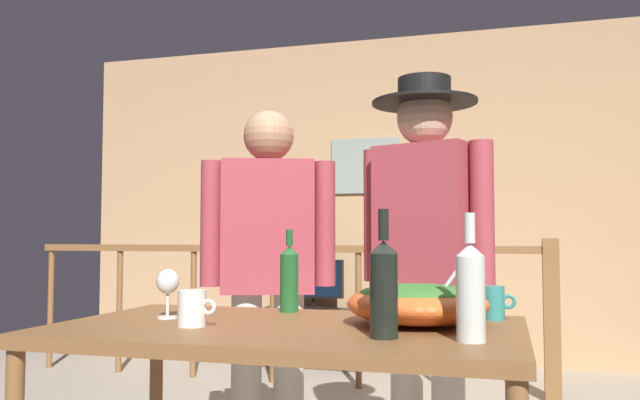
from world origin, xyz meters
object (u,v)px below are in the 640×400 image
Objects in this scene: salad_bowl at (417,302)px; person_standing_left at (268,261)px; framed_picture at (365,166)px; serving_table at (287,349)px; mug_white at (193,308)px; wine_bottle_clear at (470,290)px; wine_bottle_green at (289,277)px; flat_screen_tv at (312,280)px; wine_glass at (168,284)px; stair_railing at (345,291)px; tv_console at (313,337)px; mug_teal at (494,303)px; person_standing_right at (426,245)px; wine_bottle_dark at (384,286)px.

person_standing_left is at bearing 139.17° from salad_bowl.
framed_picture is 0.42× the size of serving_table.
wine_bottle_clear is at bearing -4.01° from mug_white.
wine_bottle_green is 0.19× the size of person_standing_left.
flat_screen_tv is 1.20× the size of salad_bowl.
framed_picture is 3.54m from wine_glass.
stair_railing reaches higher than salad_bowl.
salad_bowl is 0.27× the size of person_standing_left.
tv_console is at bearing 112.94° from wine_bottle_clear.
mug_teal is 0.06× the size of person_standing_right.
serving_table is (0.50, -3.49, -0.94)m from framed_picture.
wine_bottle_dark is at bearing -15.45° from wine_glass.
stair_railing is 2.75× the size of serving_table.
salad_bowl is at bearing 79.57° from wine_bottle_dark.
wine_bottle_clear is (0.22, 0.00, -0.00)m from wine_bottle_dark.
salad_bowl reaches higher than tv_console.
salad_bowl is (0.38, 0.10, 0.14)m from serving_table.
wine_bottle_dark reaches higher than wine_bottle_clear.
serving_table is 4.11× the size of wine_bottle_dark.
mug_white is at bearing -109.95° from wine_bottle_green.
serving_table is 0.42m from salad_bowl.
wine_bottle_clear reaches higher than wine_bottle_green.
serving_table is 0.84× the size of person_standing_right.
salad_bowl reaches higher than flat_screen_tv.
serving_table is at bearing -4.48° from wine_glass.
wine_bottle_clear is at bearing -67.06° from tv_console.
wine_glass reaches higher than mug_white.
wine_bottle_clear reaches higher than salad_bowl.
mug_white is at bearing -155.76° from serving_table.
mug_white is (-0.16, -0.43, -0.07)m from wine_bottle_green.
wine_bottle_dark is at bearing 109.12° from person_standing_right.
salad_bowl is 0.96m from person_standing_left.
framed_picture is at bearing -106.07° from person_standing_left.
mug_teal is at bearing -64.79° from stair_railing.
wine_bottle_clear is (0.17, -0.28, 0.06)m from salad_bowl.
wine_bottle_green is 0.71m from mug_teal.
stair_railing reaches higher than wine_glass.
wine_bottle_dark is 0.22× the size of person_standing_left.
wine_bottle_dark is 0.91m from person_standing_right.
wine_bottle_clear is at bearing -36.77° from wine_bottle_green.
flat_screen_tv is 2.52m from person_standing_left.
tv_console is 3.65m from wine_bottle_dark.
salad_bowl is 3.55× the size of mug_white.
person_standing_left reaches higher than wine_bottle_dark.
wine_glass is (-0.43, 0.03, 0.18)m from serving_table.
wine_bottle_clear reaches higher than wine_glass.
person_standing_right is at bearing 42.26° from wine_glass.
salad_bowl is (1.26, -3.07, 0.16)m from flat_screen_tv.
framed_picture reaches higher than wine_bottle_dark.
wine_bottle_clear is at bearing 115.32° from person_standing_left.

